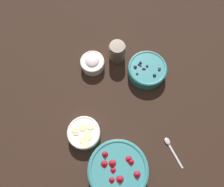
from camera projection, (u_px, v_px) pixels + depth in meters
The scene contains 7 objects.
ground_plane at pixel (114, 109), 0.98m from camera, with size 4.00×4.00×0.00m, color black.
bowl_strawberries at pixel (118, 170), 0.85m from camera, with size 0.23×0.23×0.10m.
bowl_blueberries at pixel (147, 70), 1.01m from camera, with size 0.18×0.18×0.06m.
bowl_bananas at pixel (84, 133), 0.92m from camera, with size 0.14×0.14×0.05m.
bowl_cream at pixel (92, 63), 1.03m from camera, with size 0.11×0.11×0.06m.
jar_chocolate at pixel (117, 52), 1.03m from camera, with size 0.08×0.08×0.10m.
spoon at pixel (170, 147), 0.92m from camera, with size 0.14×0.05×0.01m.
Camera 1 is at (-0.25, 0.07, 0.95)m, focal length 35.00 mm.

